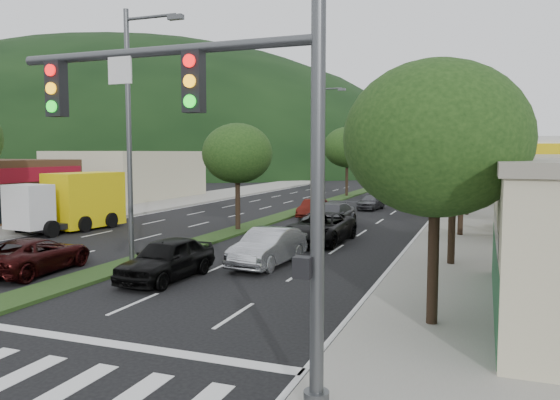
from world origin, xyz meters
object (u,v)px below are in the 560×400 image
at_px(tree_r_e, 472,148).
at_px(tree_med_far, 347,147).
at_px(tree_r_a, 436,139).
at_px(streetlight_near, 133,124).
at_px(car_queue_e, 371,202).
at_px(tree_r_d, 469,142).
at_px(car_queue_c, 313,209).
at_px(box_truck, 74,203).
at_px(suv_maroon, 35,255).
at_px(car_queue_b, 330,216).
at_px(car_queue_a, 167,259).
at_px(streetlight_mid, 318,139).
at_px(car_queue_d, 320,228).
at_px(sedan_silver, 268,247).
at_px(motorhome, 433,183).
at_px(traffic_signal, 230,143).
at_px(tree_r_b, 454,138).
at_px(car_queue_f, 426,196).
at_px(tree_med_near, 237,153).
at_px(tree_r_c, 462,147).

bearing_deg(tree_r_e, tree_med_far, 161.57).
distance_m(tree_r_a, streetlight_near, 12.48).
bearing_deg(tree_med_far, car_queue_e, -67.52).
height_order(tree_r_d, car_queue_c, tree_r_d).
bearing_deg(box_truck, suv_maroon, 131.99).
distance_m(tree_r_a, car_queue_c, 24.21).
xyz_separation_m(suv_maroon, car_queue_b, (7.22, 15.18, 0.10)).
bearing_deg(car_queue_a, car_queue_b, 84.67).
xyz_separation_m(tree_r_d, car_queue_c, (-9.89, -4.30, -4.55)).
xyz_separation_m(streetlight_mid, car_queue_e, (4.62, -0.65, -4.97)).
relative_size(suv_maroon, car_queue_d, 0.87).
bearing_deg(sedan_silver, box_truck, 164.31).
bearing_deg(sedan_silver, streetlight_near, -155.72).
distance_m(sedan_silver, motorhome, 29.95).
height_order(traffic_signal, tree_r_e, traffic_signal).
distance_m(sedan_silver, car_queue_a, 4.30).
xyz_separation_m(tree_r_b, motorhome, (-3.12, 27.50, -3.23)).
height_order(tree_med_far, suv_maroon, tree_med_far).
height_order(traffic_signal, sedan_silver, traffic_signal).
distance_m(traffic_signal, car_queue_c, 28.39).
height_order(car_queue_d, box_truck, box_truck).
distance_m(suv_maroon, car_queue_b, 16.81).
bearing_deg(tree_med_far, tree_r_b, -69.44).
relative_size(car_queue_b, car_queue_c, 1.37).
distance_m(streetlight_mid, car_queue_a, 27.29).
height_order(tree_r_d, car_queue_f, tree_r_d).
bearing_deg(tree_r_b, tree_r_d, 90.00).
height_order(suv_maroon, car_queue_d, car_queue_d).
relative_size(traffic_signal, car_queue_d, 1.29).
xyz_separation_m(tree_med_near, car_queue_c, (2.11, 7.70, -3.80)).
distance_m(tree_r_d, box_truck, 26.07).
height_order(sedan_silver, car_queue_b, car_queue_b).
xyz_separation_m(car_queue_a, car_queue_e, (2.10, 26.08, -0.13)).
height_order(tree_r_b, sedan_silver, tree_r_b).
distance_m(car_queue_d, box_truck, 14.60).
relative_size(car_queue_c, box_truck, 0.55).
bearing_deg(tree_med_far, tree_r_a, -73.30).
relative_size(streetlight_near, car_queue_d, 1.84).
bearing_deg(tree_r_a, car_queue_c, 114.49).
height_order(tree_r_d, car_queue_e, tree_r_d).
bearing_deg(car_queue_d, car_queue_f, 84.71).
relative_size(tree_r_d, car_queue_d, 1.32).
bearing_deg(car_queue_e, tree_r_c, -52.78).
xyz_separation_m(tree_r_b, sedan_silver, (-6.83, -2.20, -4.30)).
bearing_deg(car_queue_f, sedan_silver, -97.57).
relative_size(car_queue_a, motorhome, 0.48).
relative_size(tree_r_c, tree_r_d, 0.90).
distance_m(tree_r_d, car_queue_d, 16.29).
distance_m(traffic_signal, sedan_silver, 12.60).
distance_m(car_queue_e, motorhome, 8.31).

